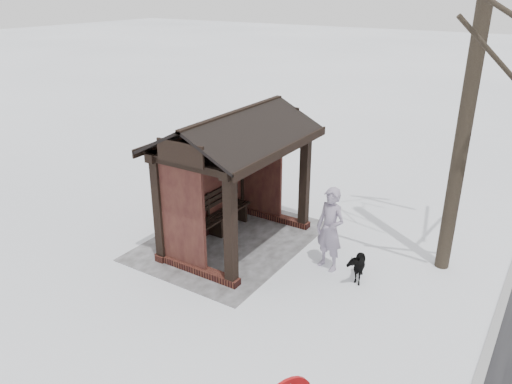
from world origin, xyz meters
TOP-DOWN VIEW (x-y plane):
  - ground at (0.00, 0.00)m, footprint 120.00×120.00m
  - kerb at (0.00, 5.50)m, footprint 120.00×0.15m
  - trampled_patch at (0.00, -0.20)m, footprint 4.20×3.20m
  - bus_shelter at (0.00, -0.16)m, footprint 3.60×2.40m
  - pedestrian at (-0.15, 2.20)m, footprint 0.59×0.74m
  - dog at (-0.06, 2.84)m, footprint 0.85×0.58m

SIDE VIEW (x-z plane):
  - ground at x=0.00m, z-range 0.00..0.00m
  - trampled_patch at x=0.00m, z-range 0.00..0.02m
  - kerb at x=0.00m, z-range -0.02..0.04m
  - dog at x=-0.06m, z-range 0.00..0.65m
  - pedestrian at x=-0.15m, z-range 0.00..1.79m
  - bus_shelter at x=0.00m, z-range 0.62..3.71m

